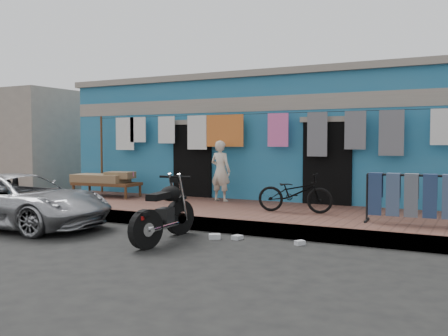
% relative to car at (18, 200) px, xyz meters
% --- Properties ---
extents(ground, '(80.00, 80.00, 0.00)m').
position_rel_car_xyz_m(ground, '(3.54, -0.23, -0.53)').
color(ground, black).
rests_on(ground, ground).
extents(sidewalk, '(28.00, 3.00, 0.25)m').
position_rel_car_xyz_m(sidewalk, '(3.54, 2.77, -0.41)').
color(sidewalk, brown).
rests_on(sidewalk, ground).
extents(curb, '(28.00, 0.10, 0.25)m').
position_rel_car_xyz_m(curb, '(3.54, 1.32, -0.41)').
color(curb, gray).
rests_on(curb, ground).
extents(building, '(12.20, 5.20, 3.36)m').
position_rel_car_xyz_m(building, '(3.54, 6.76, 1.15)').
color(building, teal).
rests_on(building, ground).
extents(neighbor_left, '(6.00, 5.00, 3.40)m').
position_rel_car_xyz_m(neighbor_left, '(-7.46, 6.77, 1.17)').
color(neighbor_left, '#9E9384').
rests_on(neighbor_left, ground).
extents(clothesline, '(10.06, 0.06, 2.10)m').
position_rel_car_xyz_m(clothesline, '(3.11, 4.02, 1.28)').
color(clothesline, brown).
rests_on(clothesline, sidewalk).
extents(car, '(3.92, 2.04, 1.07)m').
position_rel_car_xyz_m(car, '(0.00, 0.00, 0.00)').
color(car, '#A9A9AE').
rests_on(car, ground).
extents(seated_person, '(0.55, 0.40, 1.43)m').
position_rel_car_xyz_m(seated_person, '(2.45, 3.70, 0.43)').
color(seated_person, beige).
rests_on(seated_person, sidewalk).
extents(bicycle, '(1.53, 0.73, 0.95)m').
position_rel_car_xyz_m(bicycle, '(4.63, 2.74, 0.19)').
color(bicycle, black).
rests_on(bicycle, sidewalk).
extents(motorcycle, '(1.10, 1.82, 1.06)m').
position_rel_car_xyz_m(motorcycle, '(3.26, 0.17, -0.00)').
color(motorcycle, black).
rests_on(motorcycle, ground).
extents(charpoy, '(1.94, 1.14, 0.61)m').
position_rel_car_xyz_m(charpoy, '(-0.66, 3.30, 0.02)').
color(charpoy, brown).
rests_on(charpoy, sidewalk).
extents(jeans_rack, '(1.89, 0.59, 0.89)m').
position_rel_car_xyz_m(jeans_rack, '(7.00, 2.31, 0.16)').
color(jeans_rack, black).
rests_on(jeans_rack, sidewalk).
extents(litter_a, '(0.24, 0.23, 0.08)m').
position_rel_car_xyz_m(litter_a, '(3.91, 0.73, -0.49)').
color(litter_a, silver).
rests_on(litter_a, ground).
extents(litter_b, '(0.18, 0.18, 0.07)m').
position_rel_car_xyz_m(litter_b, '(5.36, 0.92, -0.50)').
color(litter_b, silver).
rests_on(litter_b, ground).
extents(litter_c, '(0.17, 0.19, 0.07)m').
position_rel_car_xyz_m(litter_c, '(4.27, 0.87, -0.50)').
color(litter_c, silver).
rests_on(litter_c, ground).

